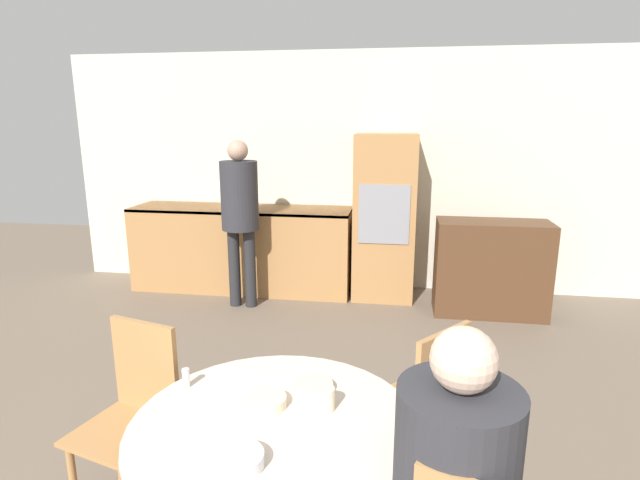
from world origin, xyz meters
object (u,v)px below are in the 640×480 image
Objects in this scene: dining_table at (276,471)px; person_standing at (240,206)px; cup at (325,399)px; bowl_centre at (265,401)px; bowl_near at (238,460)px; oven_unit at (385,217)px; chair_far_left at (135,408)px; bowl_far at (313,387)px; chair_far_right at (424,402)px; sideboard at (491,268)px.

person_standing reaches higher than dining_table.
person_standing is at bearing 109.99° from dining_table.
cup reaches higher than bowl_centre.
bowl_centre is at bearing 122.48° from dining_table.
dining_table is 6.32× the size of bowl_near.
oven_unit is at bearing 83.69° from bowl_centre.
chair_far_left is at bearing 158.39° from dining_table.
oven_unit is 3.47m from bowl_centre.
bowl_far is (-0.07, 0.14, -0.03)m from cup.
dining_table is at bearing -112.58° from bowl_far.
dining_table is at bearing -6.27° from chair_far_right.
oven_unit is 1.53× the size of dining_table.
oven_unit is 1.52m from person_standing.
chair_far_left is at bearing -108.54° from oven_unit.
cup is (0.18, 0.12, 0.27)m from dining_table.
chair_far_right is at bearing -55.14° from person_standing.
chair_far_right is 3.03m from person_standing.
bowl_centre is (-0.00, 0.37, -0.00)m from bowl_near.
bowl_near is 1.02× the size of bowl_centre.
dining_table is 6.49× the size of bowl_far.
bowl_far is at bearing -17.26° from chair_far_right.
bowl_near is at bearing -108.06° from bowl_far.
person_standing is (-1.71, 2.45, 0.51)m from chair_far_right.
bowl_far is at bearing 11.96° from chair_far_left.
chair_far_right is 9.67× the size of cup.
bowl_near is (-1.43, -3.46, 0.29)m from sideboard.
chair_far_right is at bearing 51.30° from bowl_near.
chair_far_left is 1.01m from cup.
cup is at bearing -66.22° from person_standing.
cup is at bearing -92.23° from oven_unit.
oven_unit is 1.03× the size of person_standing.
chair_far_right is at bearing 26.18° from chair_far_left.
bowl_far is (-1.26, -2.94, 0.28)m from sideboard.
oven_unit is 3.59m from dining_table.
chair_far_right is 0.63m from bowl_far.
chair_far_left is 0.56× the size of person_standing.
bowl_centre is 0.23m from bowl_far.
dining_table is (-0.31, -3.55, -0.36)m from oven_unit.
chair_far_left is at bearing 176.63° from bowl_far.
bowl_centre is (0.71, -0.20, 0.23)m from chair_far_left.
cup is 0.16m from bowl_far.
cup is 0.54× the size of bowl_near.
cup is at bearing 33.55° from dining_table.
oven_unit is 3.02m from chair_far_right.
bowl_centre is (1.03, -2.91, -0.29)m from person_standing.
chair_far_left reaches higher than bowl_far.
chair_far_right is 0.67m from cup.
bowl_near is at bearing 1.73° from chair_far_right.
cup is at bearing -111.14° from sideboard.
oven_unit reaches higher than bowl_centre.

